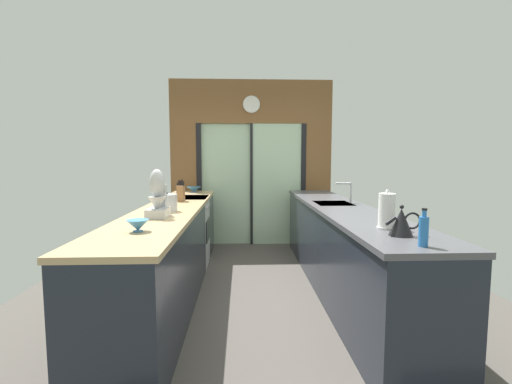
{
  "coord_description": "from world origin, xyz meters",
  "views": [
    {
      "loc": [
        -0.16,
        -3.41,
        1.43
      ],
      "look_at": [
        0.01,
        0.86,
        1.02
      ],
      "focal_mm": 24.64,
      "sensor_mm": 36.0,
      "label": 1
    }
  ],
  "objects": [
    {
      "name": "stock_pot",
      "position": [
        -0.89,
        -0.02,
        1.0
      ],
      "size": [
        0.21,
        0.21,
        0.19
      ],
      "color": "#B7BABC",
      "rests_on": "left_counter_run"
    },
    {
      "name": "mixing_bowl_far",
      "position": [
        -0.89,
        1.94,
        0.96
      ],
      "size": [
        0.22,
        0.22,
        0.08
      ],
      "color": "teal",
      "rests_on": "left_counter_run"
    },
    {
      "name": "sink_faucet",
      "position": [
        1.06,
        0.55,
        1.08
      ],
      "size": [
        0.19,
        0.02,
        0.24
      ],
      "color": "#B7BABC",
      "rests_on": "right_counter_run"
    },
    {
      "name": "soap_bottle",
      "position": [
        0.89,
        -1.45,
        1.01
      ],
      "size": [
        0.06,
        0.06,
        0.23
      ],
      "color": "#286BB7",
      "rests_on": "right_counter_run"
    },
    {
      "name": "back_wall_unit",
      "position": [
        0.0,
        2.4,
        1.52
      ],
      "size": [
        2.64,
        0.12,
        2.7
      ],
      "color": "brown",
      "rests_on": "ground_plane"
    },
    {
      "name": "kettle",
      "position": [
        0.89,
        -1.16,
        1.01
      ],
      "size": [
        0.24,
        0.16,
        0.21
      ],
      "color": "black",
      "rests_on": "right_counter_run"
    },
    {
      "name": "mixing_bowl_near",
      "position": [
        -0.89,
        -0.96,
        0.97
      ],
      "size": [
        0.15,
        0.15,
        0.08
      ],
      "color": "teal",
      "rests_on": "left_counter_run"
    },
    {
      "name": "oven_range",
      "position": [
        -0.91,
        1.25,
        0.46
      ],
      "size": [
        0.6,
        0.6,
        0.92
      ],
      "color": "#B7BABC",
      "rests_on": "ground_plane"
    },
    {
      "name": "right_counter_run",
      "position": [
        0.91,
        0.3,
        0.46
      ],
      "size": [
        0.62,
        3.8,
        0.92
      ],
      "color": "#1E232D",
      "rests_on": "ground_plane"
    },
    {
      "name": "stand_mixer",
      "position": [
        -0.89,
        -0.36,
        1.08
      ],
      "size": [
        0.17,
        0.27,
        0.42
      ],
      "color": "#B7BABC",
      "rests_on": "left_counter_run"
    },
    {
      "name": "ground_plane",
      "position": [
        0.0,
        0.6,
        -0.01
      ],
      "size": [
        5.04,
        7.6,
        0.02
      ],
      "primitive_type": "cube",
      "color": "#4C4742"
    },
    {
      "name": "knife_block",
      "position": [
        -0.89,
        0.79,
        1.02
      ],
      "size": [
        0.09,
        0.14,
        0.26
      ],
      "color": "brown",
      "rests_on": "left_counter_run"
    },
    {
      "name": "paper_towel_roll",
      "position": [
        0.89,
        -0.93,
        1.05
      ],
      "size": [
        0.13,
        0.13,
        0.29
      ],
      "color": "#B7BABC",
      "rests_on": "right_counter_run"
    },
    {
      "name": "left_counter_run",
      "position": [
        -0.91,
        0.13,
        0.47
      ],
      "size": [
        0.62,
        3.8,
        0.92
      ],
      "color": "#1E232D",
      "rests_on": "ground_plane"
    }
  ]
}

